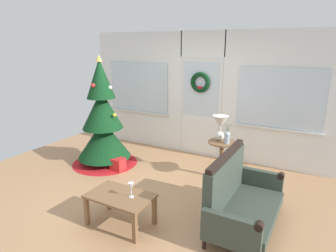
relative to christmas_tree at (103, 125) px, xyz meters
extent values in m
plane|color=#AD7F56|center=(1.46, -0.70, -0.78)|extent=(6.76, 6.76, 0.00)
cube|color=white|center=(-0.06, 1.39, 0.50)|extent=(2.15, 0.08, 2.55)
cube|color=white|center=(2.99, 1.39, 0.50)|extent=(2.15, 0.08, 2.55)
cube|color=white|center=(1.46, 1.39, 1.52)|extent=(0.94, 0.08, 0.50)
cube|color=silver|center=(1.46, 1.35, 0.25)|extent=(0.90, 0.05, 2.05)
cube|color=white|center=(1.46, 1.33, -0.33)|extent=(0.78, 0.02, 0.80)
cube|color=silver|center=(1.46, 1.33, 0.62)|extent=(0.78, 0.01, 1.10)
cube|color=silver|center=(-0.06, 1.33, 0.57)|extent=(1.50, 0.01, 1.10)
cube|color=silver|center=(2.99, 1.33, 0.57)|extent=(1.50, 0.01, 1.10)
cube|color=silver|center=(-0.06, 1.32, 0.00)|extent=(1.59, 0.06, 0.03)
cube|color=silver|center=(2.99, 1.32, 0.00)|extent=(1.59, 0.06, 0.03)
torus|color=black|center=(1.46, 1.29, 0.77)|extent=(0.41, 0.09, 0.41)
cube|color=red|center=(1.46, 1.27, 0.64)|extent=(0.10, 0.02, 0.10)
cylinder|color=#4C331E|center=(0.00, 0.00, -0.66)|extent=(0.10, 0.10, 0.23)
cone|color=red|center=(0.00, 0.00, -0.73)|extent=(1.28, 1.28, 0.10)
cone|color=#0F3819|center=(0.00, 0.00, -0.27)|extent=(1.02, 1.02, 0.73)
cone|color=#0F3819|center=(0.00, 0.00, 0.31)|extent=(0.78, 0.78, 0.73)
cone|color=#0F3819|center=(0.00, 0.00, 0.90)|extent=(0.53, 0.53, 0.73)
cone|color=#E0BC4C|center=(0.00, 0.00, 1.27)|extent=(0.12, 0.12, 0.12)
sphere|color=red|center=(0.02, -0.21, 0.80)|extent=(0.07, 0.07, 0.07)
sphere|color=gold|center=(0.32, -0.02, 0.25)|extent=(0.07, 0.07, 0.07)
sphere|color=silver|center=(0.19, 0.04, 0.74)|extent=(0.07, 0.07, 0.07)
sphere|color=#264CB2|center=(-0.25, 0.17, 0.31)|extent=(0.08, 0.08, 0.08)
sphere|color=red|center=(-0.05, 0.18, 0.85)|extent=(0.07, 0.07, 0.07)
cylinder|color=black|center=(3.31, -0.13, -0.71)|extent=(0.05, 0.05, 0.14)
cylinder|color=black|center=(2.69, -1.44, -0.71)|extent=(0.05, 0.05, 0.14)
cylinder|color=black|center=(2.71, -0.12, -0.71)|extent=(0.05, 0.05, 0.14)
cube|color=#384238|center=(3.00, -0.78, -0.57)|extent=(0.74, 1.27, 0.14)
cube|color=#384238|center=(2.70, -0.78, -0.19)|extent=(0.14, 1.26, 0.62)
cube|color=black|center=(2.70, -0.78, 0.15)|extent=(0.10, 1.23, 0.06)
cube|color=#384238|center=(2.99, -1.46, -0.45)|extent=(0.66, 0.10, 0.38)
cylinder|color=black|center=(3.28, -1.46, -0.28)|extent=(0.09, 0.09, 0.09)
cube|color=#384238|center=(3.01, -0.11, -0.45)|extent=(0.66, 0.10, 0.38)
cylinder|color=black|center=(3.30, -0.11, -0.28)|extent=(0.09, 0.09, 0.09)
cylinder|color=brown|center=(2.24, 0.45, -0.12)|extent=(0.48, 0.48, 0.02)
cylinder|color=brown|center=(2.24, 0.45, -0.45)|extent=(0.07, 0.07, 0.65)
cube|color=brown|center=(2.40, 0.45, -0.76)|extent=(0.20, 0.05, 0.04)
cube|color=brown|center=(2.16, 0.59, -0.76)|extent=(0.14, 0.20, 0.04)
cube|color=brown|center=(2.16, 0.31, -0.76)|extent=(0.14, 0.20, 0.04)
sphere|color=silver|center=(2.18, 0.49, -0.02)|extent=(0.16, 0.16, 0.16)
cylinder|color=silver|center=(2.18, 0.49, 0.10)|extent=(0.02, 0.02, 0.06)
cone|color=silver|center=(2.18, 0.49, 0.23)|extent=(0.28, 0.28, 0.20)
cylinder|color=#99ADBC|center=(2.34, 0.39, -0.03)|extent=(0.09, 0.09, 0.16)
sphere|color=#99ADBC|center=(2.34, 0.39, 0.05)|extent=(0.10, 0.10, 0.10)
cylinder|color=#4C7042|center=(2.32, 0.39, 0.15)|extent=(0.07, 0.01, 0.17)
cylinder|color=#4C7042|center=(2.34, 0.39, 0.15)|extent=(0.01, 0.01, 0.18)
cylinder|color=#4C7042|center=(2.36, 0.39, 0.15)|extent=(0.07, 0.01, 0.17)
cube|color=brown|center=(1.55, -1.51, -0.37)|extent=(0.85, 0.53, 0.03)
cube|color=brown|center=(1.17, -1.72, -0.58)|extent=(0.05, 0.05, 0.39)
cube|color=brown|center=(1.93, -1.73, -0.58)|extent=(0.05, 0.05, 0.39)
cube|color=brown|center=(1.17, -1.28, -0.58)|extent=(0.05, 0.05, 0.39)
cube|color=brown|center=(1.93, -1.29, -0.58)|extent=(0.05, 0.05, 0.39)
cylinder|color=silver|center=(1.71, -1.48, -0.35)|extent=(0.06, 0.06, 0.01)
cylinder|color=silver|center=(1.71, -1.48, -0.30)|extent=(0.01, 0.01, 0.10)
cone|color=silver|center=(1.71, -1.48, -0.21)|extent=(0.08, 0.08, 0.09)
cube|color=red|center=(0.45, -0.17, -0.66)|extent=(0.24, 0.21, 0.24)
camera|label=1|loc=(3.69, -4.16, 1.49)|focal=31.16mm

